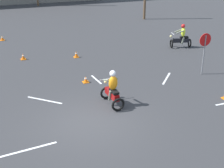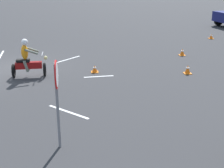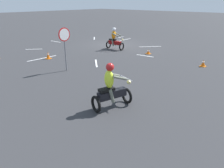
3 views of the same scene
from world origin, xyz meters
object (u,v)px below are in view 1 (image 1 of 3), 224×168
at_px(traffic_cone_mid_center, 2,38).
at_px(traffic_cone_mid_left, 76,54).
at_px(stop_sign, 205,46).
at_px(traffic_cone_far_left, 23,57).
at_px(motorcycle_rider_foreground, 112,90).
at_px(motorcycle_rider_background, 182,37).
at_px(traffic_cone_near_left, 86,80).

distance_m(traffic_cone_mid_center, traffic_cone_mid_left, 7.20).
distance_m(stop_sign, traffic_cone_far_left, 10.89).
bearing_deg(traffic_cone_far_left, motorcycle_rider_foreground, -68.70).
height_order(motorcycle_rider_background, traffic_cone_far_left, motorcycle_rider_background).
bearing_deg(traffic_cone_near_left, motorcycle_rider_background, 24.15).
distance_m(traffic_cone_near_left, traffic_cone_mid_center, 10.59).
distance_m(traffic_cone_near_left, traffic_cone_mid_left, 4.15).
xyz_separation_m(motorcycle_rider_foreground, stop_sign, (5.94, 1.71, 0.91)).
relative_size(motorcycle_rider_foreground, motorcycle_rider_background, 1.00).
distance_m(traffic_cone_mid_left, traffic_cone_far_left, 3.30).
relative_size(traffic_cone_mid_center, traffic_cone_mid_left, 0.92).
height_order(stop_sign, traffic_cone_mid_center, stop_sign).
bearing_deg(motorcycle_rider_foreground, traffic_cone_mid_center, 104.62).
xyz_separation_m(traffic_cone_near_left, traffic_cone_mid_center, (-3.61, 9.96, 0.02)).
height_order(motorcycle_rider_background, stop_sign, stop_sign).
bearing_deg(traffic_cone_near_left, traffic_cone_mid_left, 81.85).
bearing_deg(traffic_cone_near_left, traffic_cone_mid_center, 109.94).
xyz_separation_m(motorcycle_rider_background, traffic_cone_far_left, (-10.62, 1.29, -0.54)).
bearing_deg(traffic_cone_mid_center, stop_sign, -48.17).
bearing_deg(traffic_cone_far_left, stop_sign, -33.93).
xyz_separation_m(traffic_cone_near_left, traffic_cone_far_left, (-2.63, 4.87, 0.03)).
height_order(motorcycle_rider_foreground, stop_sign, stop_sign).
bearing_deg(traffic_cone_mid_left, traffic_cone_far_left, 166.62).
bearing_deg(traffic_cone_mid_left, traffic_cone_near_left, -98.15).
relative_size(stop_sign, traffic_cone_near_left, 7.02).
height_order(motorcycle_rider_foreground, motorcycle_rider_background, same).
xyz_separation_m(motorcycle_rider_foreground, traffic_cone_near_left, (-0.39, 2.86, -0.57)).
bearing_deg(motorcycle_rider_foreground, traffic_cone_near_left, 95.03).
height_order(traffic_cone_mid_center, traffic_cone_mid_left, traffic_cone_mid_left).
xyz_separation_m(motorcycle_rider_background, stop_sign, (-1.67, -4.74, 0.91)).
bearing_deg(traffic_cone_mid_center, motorcycle_rider_background, -28.75).
bearing_deg(stop_sign, traffic_cone_far_left, 146.07).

